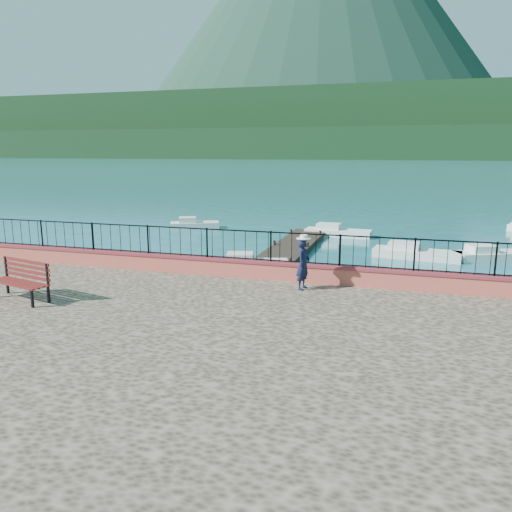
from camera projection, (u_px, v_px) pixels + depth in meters
The scene contains 16 objects.
ground at pixel (244, 359), 12.88m from camera, with size 2000.00×2000.00×0.00m, color #19596B.
promenade at pixel (112, 484), 7.14m from camera, with size 30.00×20.00×1.20m, color #332821.
parapet at pixel (280, 271), 16.04m from camera, with size 28.00×0.46×0.58m, color #B54B41.
railing at pixel (280, 247), 15.88m from camera, with size 27.00×0.05×0.95m, color black.
dock at pixel (281, 256), 24.65m from camera, with size 2.00×16.00×0.30m, color #2D231C.
far_forest at pixel (404, 144), 291.77m from camera, with size 900.00×60.00×18.00m, color black.
foothills at pixel (406, 125), 345.22m from camera, with size 900.00×120.00×44.00m, color black.
volcano at pixel (322, 8), 662.59m from camera, with size 560.00×560.00×380.00m, color #142D23.
park_bench at pixel (20, 288), 13.84m from camera, with size 2.07×1.08×1.10m.
person at pixel (303, 264), 14.82m from camera, with size 0.56×0.37×1.53m, color black.
hat at pixel (304, 237), 14.65m from camera, with size 0.44×0.44×0.12m, color silver.
boat_0 at pixel (251, 261), 22.37m from camera, with size 3.31×1.30×0.80m, color silver.
boat_1 at pixel (417, 250), 24.83m from camera, with size 4.19×1.30×0.80m, color silver.
boat_2 at pixel (491, 252), 24.36m from camera, with size 3.53×1.30×0.80m, color silver.
boat_3 at pixel (195, 222), 34.39m from camera, with size 3.29×1.30×0.80m, color silver.
boat_4 at pixel (338, 230), 31.21m from camera, with size 4.07×1.30×0.80m, color silver.
Camera 1 is at (3.80, -11.44, 5.29)m, focal length 35.00 mm.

